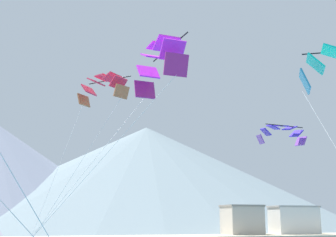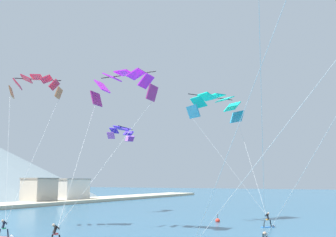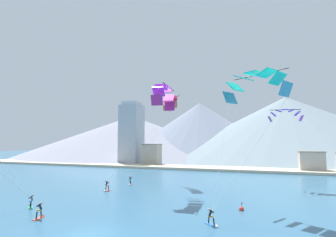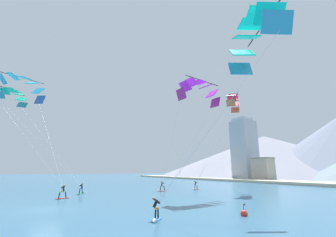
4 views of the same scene
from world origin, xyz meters
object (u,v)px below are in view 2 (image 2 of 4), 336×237
object	(u,v)px
kitesurfer_near_lead	(6,232)
parafoil_kite_near_lead	(36,85)
kitesurfer_near_trail	(269,223)
parafoil_kite_distant_high_outer	(122,132)
parafoil_kite_near_trail	(216,104)
parafoil_kite_far_left	(124,84)
race_marker_buoy	(218,221)

from	to	relation	value
kitesurfer_near_lead	parafoil_kite_near_lead	xyz separation A→B (m)	(6.26, 4.44, 15.25)
kitesurfer_near_trail	parafoil_kite_near_lead	size ratio (longest dim) A/B	0.11
parafoil_kite_distant_high_outer	parafoil_kite_near_trail	bearing A→B (deg)	-103.78
kitesurfer_near_lead	parafoil_kite_near_trail	distance (m)	28.92
parafoil_kite_far_left	parafoil_kite_near_trail	bearing A→B (deg)	-20.83
kitesurfer_near_trail	race_marker_buoy	xyz separation A→B (m)	(2.09, 6.70, -0.30)
kitesurfer_near_trail	parafoil_kite_near_trail	distance (m)	16.64
kitesurfer_near_trail	parafoil_kite_near_trail	bearing A→B (deg)	61.60
kitesurfer_near_lead	race_marker_buoy	world-z (taller)	kitesurfer_near_lead
kitesurfer_near_lead	race_marker_buoy	distance (m)	23.73
parafoil_kite_near_trail	parafoil_kite_far_left	size ratio (longest dim) A/B	0.98
kitesurfer_near_trail	parafoil_kite_near_trail	xyz separation A→B (m)	(3.97, 7.34, 14.39)
kitesurfer_near_lead	parafoil_kite_near_lead	distance (m)	17.07
kitesurfer_near_lead	parafoil_kite_far_left	xyz separation A→B (m)	(8.88, -5.87, 14.69)
kitesurfer_near_lead	race_marker_buoy	size ratio (longest dim) A/B	1.74
parafoil_kite_far_left	race_marker_buoy	bearing A→B (deg)	-26.36
parafoil_kite_near_trail	race_marker_buoy	xyz separation A→B (m)	(-1.88, -0.64, -14.69)
kitesurfer_near_lead	kitesurfer_near_trail	world-z (taller)	kitesurfer_near_trail
parafoil_kite_near_trail	parafoil_kite_far_left	xyz separation A→B (m)	(-13.64, 5.19, 0.29)
parafoil_kite_far_left	race_marker_buoy	distance (m)	19.93
kitesurfer_near_trail	parafoil_kite_distant_high_outer	world-z (taller)	parafoil_kite_distant_high_outer
kitesurfer_near_trail	race_marker_buoy	size ratio (longest dim) A/B	1.62
parafoil_kite_near_lead	parafoil_kite_near_trail	world-z (taller)	parafoil_kite_near_lead
kitesurfer_near_lead	parafoil_kite_near_lead	bearing A→B (deg)	35.33
parafoil_kite_far_left	parafoil_kite_distant_high_outer	world-z (taller)	parafoil_kite_far_left
parafoil_kite_near_lead	parafoil_kite_near_trail	bearing A→B (deg)	-43.62
kitesurfer_near_lead	parafoil_kite_near_trail	size ratio (longest dim) A/B	0.12
parafoil_kite_near_lead	parafoil_kite_distant_high_outer	xyz separation A→B (m)	(20.74, 2.78, -2.83)
parafoil_kite_near_lead	parafoil_kite_far_left	distance (m)	10.65
parafoil_kite_near_trail	parafoil_kite_near_lead	bearing A→B (deg)	136.38
parafoil_kite_near_trail	parafoil_kite_far_left	world-z (taller)	parafoil_kite_far_left
parafoil_kite_distant_high_outer	kitesurfer_near_lead	bearing A→B (deg)	-165.04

